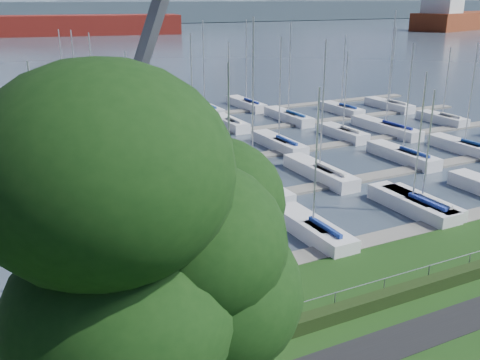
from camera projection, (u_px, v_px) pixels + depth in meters
path at (393, 343)px, 23.46m from camera, size 160.00×2.00×0.04m
hedge at (356, 307)px, 25.55m from camera, size 80.00×0.70×0.70m
fence at (352, 288)px, 25.61m from camera, size 80.00×0.04×0.04m
docks at (170, 169)px, 48.04m from camera, size 90.00×41.60×0.25m
tree at (163, 243)px, 13.02m from camera, size 8.88×8.87×13.78m
crane at (155, 112)px, 44.39m from camera, size 7.15×13.10×22.35m
cargo_ship_mid at (38, 26)px, 213.95m from camera, size 106.03×35.31×21.50m
cargo_ship_east at (464, 20)px, 260.48m from camera, size 82.13×40.91×21.50m
sailboat_fleet at (136, 104)px, 48.00m from camera, size 75.32×49.80×13.64m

